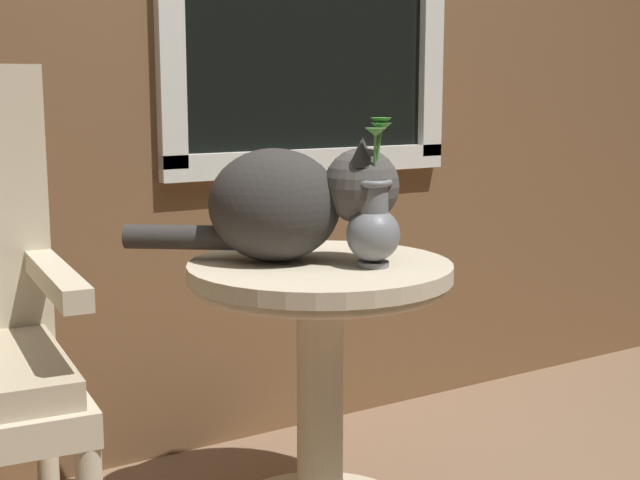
% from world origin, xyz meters
% --- Properties ---
extents(wicker_side_table, '(0.58, 0.58, 0.61)m').
position_xyz_m(wicker_side_table, '(0.17, 0.17, 0.42)').
color(wicker_side_table, beige).
rests_on(wicker_side_table, ground_plane).
extents(cat, '(0.51, 0.42, 0.27)m').
position_xyz_m(cat, '(0.12, 0.23, 0.74)').
color(cat, '#33302D').
rests_on(cat, wicker_side_table).
extents(pewter_vase_with_ivy, '(0.11, 0.11, 0.31)m').
position_xyz_m(pewter_vase_with_ivy, '(0.24, 0.08, 0.71)').
color(pewter_vase_with_ivy, slate).
rests_on(pewter_vase_with_ivy, wicker_side_table).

